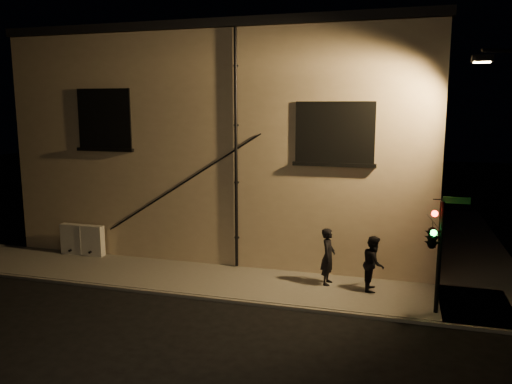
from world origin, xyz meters
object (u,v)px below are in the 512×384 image
(pedestrian_a, at_px, (328,256))
(pedestrian_b, at_px, (374,263))
(traffic_signal, at_px, (433,236))
(utility_cabinet, at_px, (82,240))

(pedestrian_a, bearing_deg, pedestrian_b, -92.76)
(pedestrian_b, height_order, traffic_signal, traffic_signal)
(utility_cabinet, height_order, pedestrian_a, pedestrian_a)
(utility_cabinet, height_order, pedestrian_b, pedestrian_b)
(traffic_signal, bearing_deg, utility_cabinet, 170.09)
(pedestrian_b, xyz_separation_m, traffic_signal, (1.60, -1.42, 1.35))
(utility_cabinet, relative_size, traffic_signal, 0.55)
(pedestrian_b, bearing_deg, utility_cabinet, 85.20)
(pedestrian_a, bearing_deg, traffic_signal, -113.60)
(pedestrian_a, relative_size, traffic_signal, 0.56)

